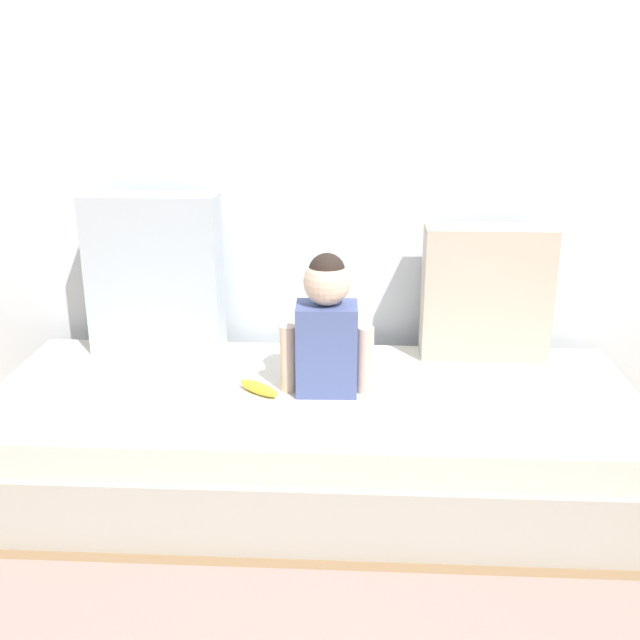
# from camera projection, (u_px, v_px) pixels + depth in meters

# --- Properties ---
(ground_plane) EXTENTS (12.00, 12.00, 0.00)m
(ground_plane) POSITION_uv_depth(u_px,v_px,m) (314.00, 480.00, 2.65)
(ground_plane) COLOR #93704C
(back_wall) EXTENTS (5.44, 0.10, 2.45)m
(back_wall) POSITION_uv_depth(u_px,v_px,m) (322.00, 112.00, 2.80)
(back_wall) COLOR silver
(back_wall) RESTS_ON ground
(couch) EXTENTS (2.24, 0.91, 0.35)m
(couch) POSITION_uv_depth(u_px,v_px,m) (314.00, 436.00, 2.59)
(couch) COLOR beige
(couch) RESTS_ON ground
(throw_pillow_left) EXTENTS (0.49, 0.16, 0.60)m
(throw_pillow_left) POSITION_uv_depth(u_px,v_px,m) (155.00, 274.00, 2.80)
(throw_pillow_left) COLOR #B2BCC6
(throw_pillow_left) RESTS_ON couch
(throw_pillow_right) EXTENTS (0.46, 0.16, 0.49)m
(throw_pillow_right) POSITION_uv_depth(u_px,v_px,m) (486.00, 293.00, 2.76)
(throw_pillow_right) COLOR #C1B29E
(throw_pillow_right) RESTS_ON couch
(toddler) EXTENTS (0.31, 0.15, 0.48)m
(toddler) POSITION_uv_depth(u_px,v_px,m) (327.00, 326.00, 2.45)
(toddler) COLOR #4C5B93
(toddler) RESTS_ON couch
(banana) EXTENTS (0.16, 0.14, 0.04)m
(banana) POSITION_uv_depth(u_px,v_px,m) (259.00, 388.00, 2.50)
(banana) COLOR yellow
(banana) RESTS_ON couch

